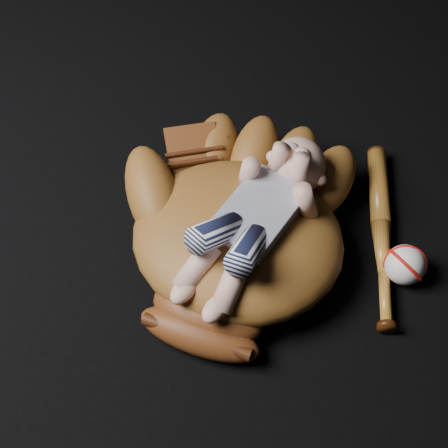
{
  "coord_description": "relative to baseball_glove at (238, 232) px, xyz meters",
  "views": [
    {
      "loc": [
        0.27,
        -0.68,
        1.09
      ],
      "look_at": [
        0.02,
        0.01,
        0.09
      ],
      "focal_mm": 55.0,
      "sensor_mm": 36.0,
      "label": 1
    }
  ],
  "objects": [
    {
      "name": "baseball_glove",
      "position": [
        0.0,
        0.0,
        0.0
      ],
      "size": [
        0.49,
        0.56,
        0.17
      ],
      "primitive_type": null,
      "rotation": [
        0.0,
        0.0,
        -0.01
      ],
      "color": "brown",
      "rests_on": "ground"
    },
    {
      "name": "newborn_baby",
      "position": [
        0.02,
        -0.01,
        0.06
      ],
      "size": [
        0.27,
        0.43,
        0.16
      ],
      "primitive_type": null,
      "rotation": [
        0.0,
        0.0,
        -0.23
      ],
      "color": "tan",
      "rests_on": "baseball_glove"
    },
    {
      "name": "baseball_bat",
      "position": [
        0.25,
        0.14,
        -0.07
      ],
      "size": [
        0.15,
        0.41,
        0.04
      ],
      "primitive_type": null,
      "rotation": [
        0.0,
        0.0,
        0.26
      ],
      "color": "#A76620",
      "rests_on": "ground"
    },
    {
      "name": "baseball",
      "position": [
        0.3,
        0.07,
        -0.05
      ],
      "size": [
        0.09,
        0.09,
        0.08
      ],
      "primitive_type": "sphere",
      "rotation": [
        0.0,
        0.0,
        -0.23
      ],
      "color": "white",
      "rests_on": "ground"
    }
  ]
}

